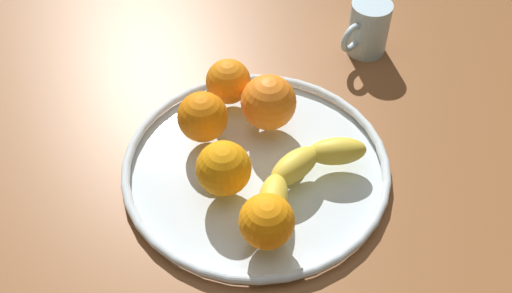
% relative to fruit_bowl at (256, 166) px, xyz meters
% --- Properties ---
extents(ground_plane, '(1.62, 1.62, 0.04)m').
position_rel_fruit_bowl_xyz_m(ground_plane, '(0.00, 0.00, -0.03)').
color(ground_plane, brown).
extents(fruit_bowl, '(0.36, 0.36, 0.02)m').
position_rel_fruit_bowl_xyz_m(fruit_bowl, '(0.00, 0.00, 0.00)').
color(fruit_bowl, silver).
rests_on(fruit_bowl, ground_plane).
extents(banana, '(0.20, 0.08, 0.04)m').
position_rel_fruit_bowl_xyz_m(banana, '(-0.01, 0.07, 0.03)').
color(banana, yellow).
rests_on(banana, fruit_bowl).
extents(orange_back_right, '(0.07, 0.07, 0.07)m').
position_rel_fruit_bowl_xyz_m(orange_back_right, '(0.06, -0.00, 0.04)').
color(orange_back_right, orange).
rests_on(orange_back_right, fruit_bowl).
extents(orange_front_right, '(0.08, 0.08, 0.08)m').
position_rel_fruit_bowl_xyz_m(orange_front_right, '(-0.07, -0.04, 0.05)').
color(orange_front_right, orange).
rests_on(orange_front_right, fruit_bowl).
extents(orange_center, '(0.07, 0.07, 0.07)m').
position_rel_fruit_bowl_xyz_m(orange_center, '(0.01, -0.09, 0.04)').
color(orange_center, orange).
rests_on(orange_center, fruit_bowl).
extents(orange_front_left, '(0.07, 0.07, 0.07)m').
position_rel_fruit_bowl_xyz_m(orange_front_left, '(0.08, 0.09, 0.04)').
color(orange_front_left, orange).
rests_on(orange_front_left, fruit_bowl).
extents(orange_back_left, '(0.07, 0.07, 0.07)m').
position_rel_fruit_bowl_xyz_m(orange_back_left, '(-0.06, -0.12, 0.04)').
color(orange_back_left, orange).
rests_on(orange_back_left, fruit_bowl).
extents(ambient_mug, '(0.10, 0.07, 0.09)m').
position_rel_fruit_bowl_xyz_m(ambient_mug, '(-0.31, -0.05, 0.04)').
color(ambient_mug, silver).
rests_on(ambient_mug, ground_plane).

